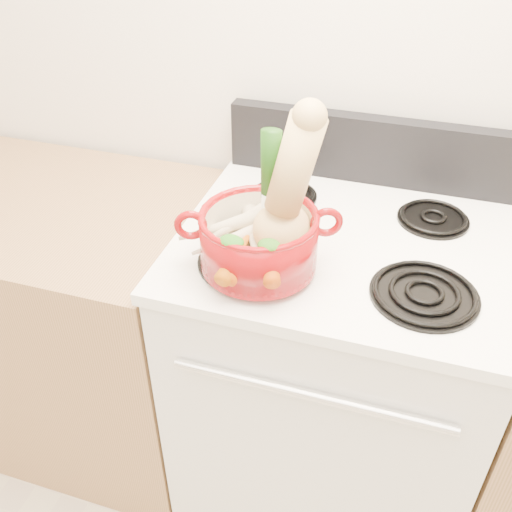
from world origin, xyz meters
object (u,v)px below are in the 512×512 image
(dutch_oven, at_px, (259,240))
(squash, at_px, (283,187))
(stove_body, at_px, (330,379))
(leek, at_px, (271,188))

(dutch_oven, height_order, squash, squash)
(stove_body, xyz_separation_m, leek, (-0.15, -0.13, 0.67))
(stove_body, relative_size, squash, 2.95)
(dutch_oven, bearing_deg, stove_body, 28.05)
(dutch_oven, distance_m, squash, 0.13)
(leek, bearing_deg, dutch_oven, -106.52)
(stove_body, distance_m, leek, 0.70)
(dutch_oven, relative_size, leek, 0.90)
(dutch_oven, height_order, leek, leek)
(dutch_oven, bearing_deg, squash, 14.89)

